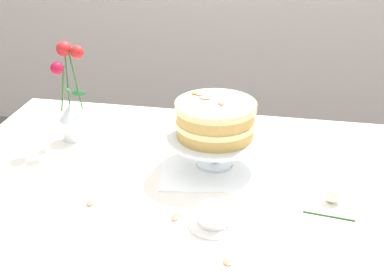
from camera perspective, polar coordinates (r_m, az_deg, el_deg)
dining_table at (r=1.63m, az=-1.72°, el=-7.41°), size 1.40×1.00×0.74m
linen_napkin at (r=1.67m, az=2.38°, el=-2.95°), size 0.37×0.37×0.00m
cake_stand at (r=1.63m, az=2.43°, el=-0.43°), size 0.29×0.29×0.10m
layer_cake at (r=1.60m, az=2.47°, el=1.86°), size 0.24×0.24×0.11m
flower_vase at (r=1.82m, az=-12.59°, el=3.40°), size 0.10×0.09×0.33m
teacup at (r=1.38m, az=2.28°, el=-8.43°), size 0.13×0.13×0.06m
fallen_rose at (r=1.52m, az=14.52°, el=-5.88°), size 0.13×0.11×0.05m
loose_petal_0 at (r=1.28m, az=3.75°, el=-12.90°), size 0.03×0.04×0.00m
loose_petal_1 at (r=1.84m, az=2.76°, el=0.02°), size 0.04×0.04×0.01m
loose_petal_2 at (r=1.50m, az=-10.57°, el=-6.81°), size 0.03×0.03×0.01m
loose_petal_3 at (r=1.43m, az=-1.67°, el=-8.34°), size 0.03×0.04×0.00m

